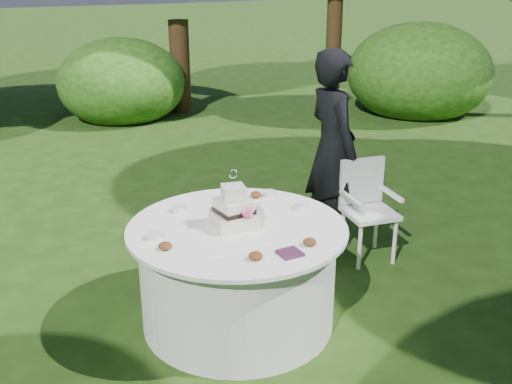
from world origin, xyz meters
TOP-DOWN VIEW (x-y plane):
  - ground at (0.00, 0.00)m, footprint 80.00×80.00m
  - napkins at (0.10, -0.55)m, footprint 0.14×0.14m
  - feather_plume at (-0.17, -0.38)m, footprint 0.48×0.07m
  - guest at (1.40, 0.86)m, footprint 0.51×0.71m
  - table at (0.00, 0.00)m, footprint 1.56×1.56m
  - cake at (-0.01, 0.02)m, footprint 0.32×0.32m
  - chair at (1.51, 0.45)m, footprint 0.50×0.49m
  - votives at (0.05, 0.25)m, footprint 1.26×0.48m
  - petal_cups at (-0.01, -0.17)m, footprint 1.04×1.03m

SIDE VIEW (x-z plane):
  - ground at x=0.00m, z-range 0.00..0.00m
  - table at x=0.00m, z-range 0.00..0.77m
  - chair at x=1.51m, z-range 0.07..0.96m
  - feather_plume at x=-0.17m, z-range 0.77..0.78m
  - napkins at x=0.10m, z-range 0.77..0.79m
  - votives at x=0.05m, z-range 0.77..0.81m
  - petal_cups at x=-0.01m, z-range 0.77..0.82m
  - cake at x=-0.01m, z-range 0.67..1.09m
  - guest at x=1.40m, z-range 0.00..1.83m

